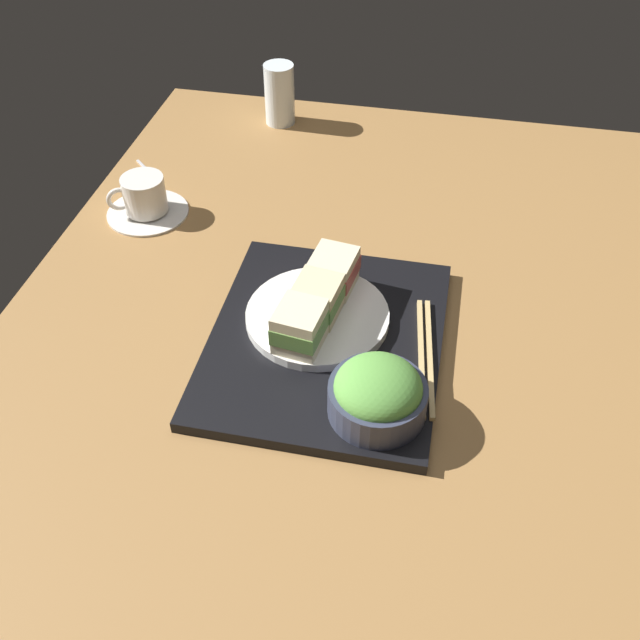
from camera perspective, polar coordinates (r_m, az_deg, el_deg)
ground_plane at (r=105.29cm, az=1.35°, el=-1.78°), size 140.00×100.00×3.00cm
serving_tray at (r=102.11cm, az=0.47°, el=-1.65°), size 38.40×32.29×1.79cm
sandwich_plate at (r=103.46cm, az=-0.20°, el=0.31°), size 20.64×20.64×1.37cm
sandwich_near at (r=96.53cm, az=-1.61°, el=-0.52°), size 7.73×7.12×6.14cm
sandwich_middle at (r=101.12cm, az=-0.21°, el=1.74°), size 8.04×7.28×5.58cm
sandwich_far at (r=105.71cm, az=1.07°, el=3.93°), size 7.75×7.23×5.61cm
salad_bowl at (r=90.06cm, az=4.58°, el=-5.81°), size 12.48×12.48×7.51cm
chopsticks_pair at (r=99.35cm, az=8.32°, el=-2.83°), size 22.06×4.54×0.70cm
coffee_cup at (r=129.45cm, az=-13.69°, el=9.27°), size 14.17×14.17×7.14cm
drinking_glass at (r=153.11cm, az=-3.22°, el=17.39°), size 6.08×6.08×12.24cm
teaspoon at (r=141.38cm, az=-13.20°, el=11.22°), size 6.74×7.07×0.80cm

